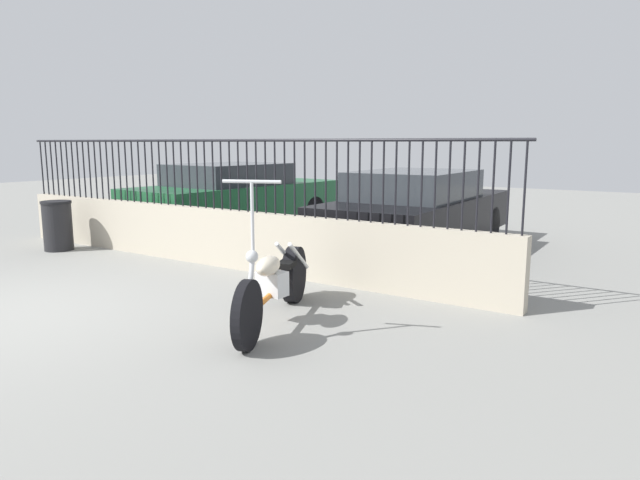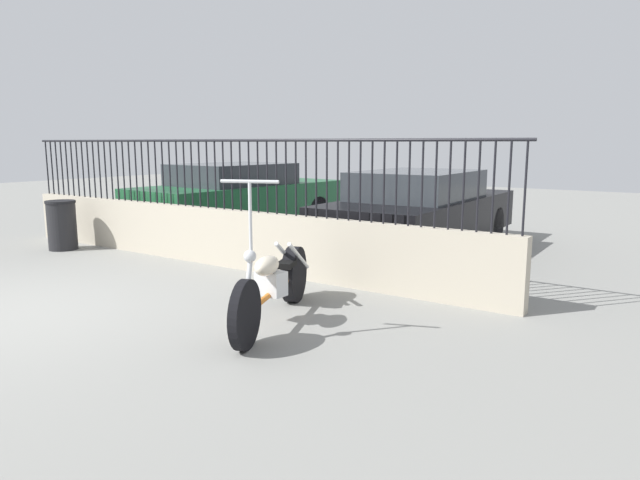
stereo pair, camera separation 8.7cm
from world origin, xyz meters
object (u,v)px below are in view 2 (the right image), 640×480
object	(u,v)px
motorcycle_orange	(276,282)
car_green	(240,196)
car_black	(421,210)
trash_bin	(62,225)

from	to	relation	value
motorcycle_orange	car_green	bearing A→B (deg)	-155.61
car_green	car_black	size ratio (longest dim) A/B	1.01
trash_bin	motorcycle_orange	bearing A→B (deg)	-10.05
trash_bin	car_black	distance (m)	5.92
car_black	trash_bin	bearing A→B (deg)	121.96
car_green	trash_bin	bearing A→B (deg)	165.73
trash_bin	car_green	bearing A→B (deg)	72.12
car_green	motorcycle_orange	bearing A→B (deg)	-130.48
trash_bin	car_black	world-z (taller)	car_black
motorcycle_orange	car_black	world-z (taller)	motorcycle_orange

